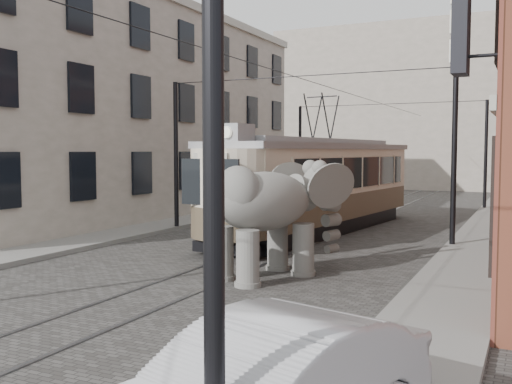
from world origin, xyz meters
The scene contains 9 objects.
ground centered at (0.00, 0.00, 0.00)m, with size 120.00×120.00×0.00m, color #464340.
tram_rails centered at (0.00, 0.00, 0.01)m, with size 1.54×80.00×0.02m, color slate, non-canonical shape.
sidewalk_right centered at (6.00, 0.00, 0.07)m, with size 2.00×60.00×0.15m, color slate.
sidewalk_left centered at (-6.50, 0.00, 0.07)m, with size 2.00×60.00×0.15m, color slate.
stucco_building centered at (-11.00, 10.00, 5.00)m, with size 7.00×24.00×10.00m, color gray.
distant_block centered at (0.00, 40.00, 7.00)m, with size 28.00×10.00×14.00m, color gray.
catenary centered at (-0.20, 5.00, 3.00)m, with size 11.00×30.20×6.00m, color black, non-canonical shape.
tram centered at (-0.05, 7.93, 2.71)m, with size 2.81×13.64×5.41m, color beige, non-canonical shape.
elephant centered at (1.41, -0.74, 1.51)m, with size 2.71×4.92×3.01m, color slate, non-canonical shape.
Camera 1 is at (7.56, -14.18, 3.22)m, focal length 41.15 mm.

